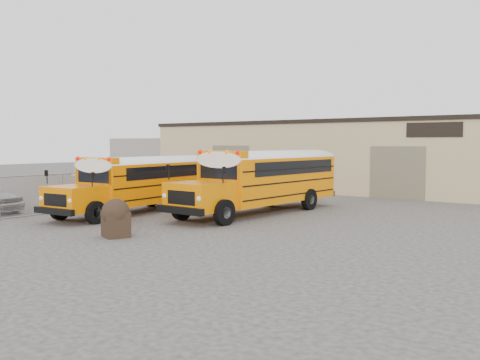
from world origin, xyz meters
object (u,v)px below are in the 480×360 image
Objects in this scene: school_bus_left at (209,174)px; car_white at (112,186)px; car_dark at (133,184)px; school_bus_right at (330,171)px; tarp_bundle at (116,217)px.

school_bus_left is 1.79× the size of car_white.
school_bus_left is 1.89× the size of car_dark.
school_bus_right reaches higher than tarp_bundle.
car_white is (-5.07, -2.58, -0.78)m from school_bus_left.
school_bus_left is 6.57m from school_bus_right.
school_bus_left reaches higher than car_white.
school_bus_right is 14.40m from tarp_bundle.
school_bus_left is 5.10m from car_dark.
car_dark is (0.14, 1.47, 0.05)m from car_white.
school_bus_right reaches higher than school_bus_left.
car_dark is at bearing -153.58° from school_bus_right.
tarp_bundle is at bearing -114.72° from car_dark.
car_white is (-9.79, 7.82, 0.07)m from tarp_bundle.
tarp_bundle is at bearing -128.56° from car_white.
car_white is 1.06× the size of car_dark.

